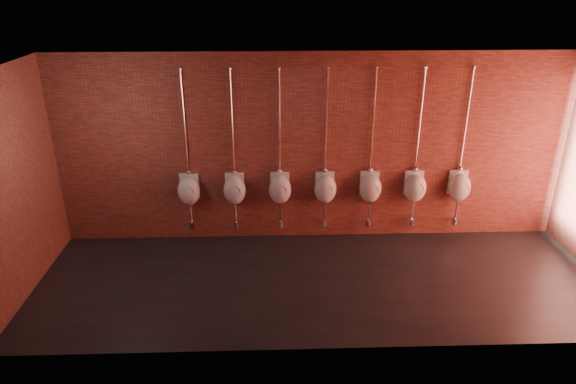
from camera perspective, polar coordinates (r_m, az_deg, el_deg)
The scene contains 9 objects.
ground at distance 7.91m, azimuth 3.50°, elevation -9.91°, with size 8.50×8.50×0.00m, color black.
room_shell at distance 7.01m, azimuth 3.90°, elevation 3.97°, with size 8.54×3.04×3.22m.
urinal_0 at distance 8.74m, azimuth -10.96°, elevation 0.21°, with size 0.40×0.35×2.72m.
urinal_1 at distance 8.66m, azimuth -5.96°, elevation 0.28°, with size 0.40×0.35×2.72m.
urinal_2 at distance 8.63m, azimuth -0.89°, elevation 0.35°, with size 0.40×0.35×2.72m.
urinal_3 at distance 8.68m, azimuth 4.16°, elevation 0.42°, with size 0.40×0.35×2.72m.
urinal_4 at distance 8.79m, azimuth 9.12°, elevation 0.48°, with size 0.40×0.35×2.72m.
urinal_5 at distance 8.97m, azimuth 13.93°, elevation 0.54°, with size 0.40×0.35×2.72m.
urinal_6 at distance 9.21m, azimuth 18.51°, elevation 0.59°, with size 0.40×0.35×2.72m.
Camera 1 is at (-0.70, -6.58, 4.33)m, focal length 32.00 mm.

